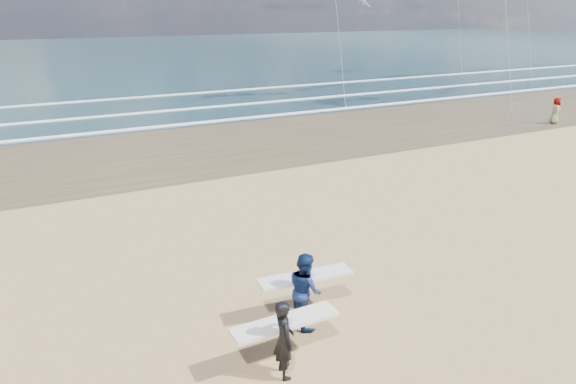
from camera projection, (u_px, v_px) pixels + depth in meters
wet_sand_strip at (443, 115)px, 33.79m from camera, size 220.00×12.00×0.01m
ocean at (198, 53)px, 79.19m from camera, size 220.00×100.00×0.02m
foam_breakers at (357, 93)px, 42.26m from camera, size 220.00×11.70×0.05m
surfer_near at (284, 336)px, 9.78m from camera, size 2.21×0.95×1.63m
surfer_far at (305, 288)px, 11.34m from camera, size 2.24×1.16×1.75m
beachgoer_0 at (556, 111)px, 31.14m from camera, size 0.90×0.90×1.58m
kite_1 at (337, 12)px, 36.77m from camera, size 6.83×4.85×10.90m
kite_5 at (458, 2)px, 51.07m from camera, size 5.00×4.65×13.60m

